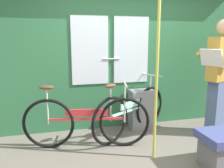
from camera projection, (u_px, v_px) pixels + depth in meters
ground_plane at (153, 167)px, 2.81m from camera, size 5.04×4.39×0.04m
train_door_wall at (121, 57)px, 3.88m from camera, size 4.04×0.28×2.34m
bicycle_near_door at (86, 121)px, 3.21m from camera, size 1.76×0.51×0.93m
bicycle_leaning_behind at (132, 112)px, 3.63m from camera, size 1.47×0.92×0.93m
passenger_reading_newspaper at (220, 76)px, 3.55m from camera, size 0.64×0.59×1.81m
trash_bin_by_wall at (142, 109)px, 3.93m from camera, size 0.41×0.28×0.67m
handrail_pole at (157, 70)px, 2.77m from camera, size 0.04×0.04×2.30m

